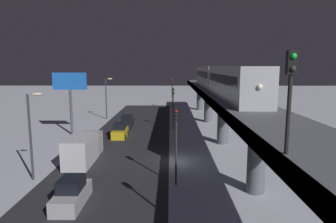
{
  "coord_description": "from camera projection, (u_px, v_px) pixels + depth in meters",
  "views": [
    {
      "loc": [
        0.14,
        29.43,
        9.81
      ],
      "look_at": [
        0.51,
        -16.8,
        2.69
      ],
      "focal_mm": 31.6,
      "sensor_mm": 36.0,
      "label": 1
    }
  ],
  "objects": [
    {
      "name": "sedan_silver",
      "position": [
        72.0,
        194.0,
        21.03
      ],
      "size": [
        1.8,
        4.32,
        1.97
      ],
      "color": "#B2B2B7",
      "rests_on": "ground_plane"
    },
    {
      "name": "avenue_asphalt",
      "position": [
        116.0,
        162.0,
        30.62
      ],
      "size": [
        11.0,
        88.51,
        0.01
      ],
      "primitive_type": "cube",
      "color": "#28282D",
      "rests_on": "ground_plane"
    },
    {
      "name": "ground_plane",
      "position": [
        172.0,
        162.0,
        30.58
      ],
      "size": [
        240.0,
        240.0,
        0.0
      ],
      "primitive_type": "plane",
      "color": "silver"
    },
    {
      "name": "elevated_railway",
      "position": [
        236.0,
        109.0,
        29.69
      ],
      "size": [
        5.0,
        88.51,
        6.4
      ],
      "color": "slate",
      "rests_on": "ground_plane"
    },
    {
      "name": "rail_signal",
      "position": [
        290.0,
        84.0,
        11.16
      ],
      "size": [
        0.36,
        0.41,
        4.0
      ],
      "color": "black",
      "rests_on": "elevated_railway"
    },
    {
      "name": "traffic_light_mid",
      "position": [
        173.0,
        103.0,
        45.98
      ],
      "size": [
        0.32,
        0.44,
        6.4
      ],
      "color": "#2D2D2D",
      "rests_on": "ground_plane"
    },
    {
      "name": "street_lamp_near",
      "position": [
        32.0,
        126.0,
        25.0
      ],
      "size": [
        1.35,
        0.44,
        7.65
      ],
      "color": "#38383D",
      "rests_on": "ground_plane"
    },
    {
      "name": "traffic_light_near",
      "position": [
        176.0,
        136.0,
        24.01
      ],
      "size": [
        0.32,
        0.44,
        6.4
      ],
      "color": "#2D2D2D",
      "rests_on": "ground_plane"
    },
    {
      "name": "delivery_van",
      "position": [
        84.0,
        148.0,
        30.71
      ],
      "size": [
        2.4,
        7.4,
        2.8
      ],
      "color": "#B2B2B7",
      "rests_on": "ground_plane"
    },
    {
      "name": "traffic_light_distant",
      "position": [
        172.0,
        85.0,
        89.93
      ],
      "size": [
        0.32,
        0.44,
        6.4
      ],
      "color": "#2D2D2D",
      "rests_on": "ground_plane"
    },
    {
      "name": "sedan_black",
      "position": [
        127.0,
        122.0,
        47.79
      ],
      "size": [
        1.8,
        4.56,
        1.97
      ],
      "color": "black",
      "rests_on": "ground_plane"
    },
    {
      "name": "traffic_light_far",
      "position": [
        172.0,
        91.0,
        67.96
      ],
      "size": [
        0.32,
        0.44,
        6.4
      ],
      "color": "#2D2D2D",
      "rests_on": "ground_plane"
    },
    {
      "name": "sedan_yellow",
      "position": [
        120.0,
        131.0,
        41.25
      ],
      "size": [
        1.91,
        4.17,
        1.97
      ],
      "color": "gold",
      "rests_on": "ground_plane"
    },
    {
      "name": "street_lamp_far",
      "position": [
        107.0,
        93.0,
        54.65
      ],
      "size": [
        1.35,
        0.44,
        7.65
      ],
      "color": "#38383D",
      "rests_on": "ground_plane"
    },
    {
      "name": "commercial_billboard",
      "position": [
        70.0,
        87.0,
        41.85
      ],
      "size": [
        4.8,
        0.36,
        8.9
      ],
      "color": "#4C4C51",
      "rests_on": "ground_plane"
    },
    {
      "name": "subway_train",
      "position": [
        219.0,
        78.0,
        40.22
      ],
      "size": [
        2.94,
        36.87,
        3.4
      ],
      "color": "#B7BABF",
      "rests_on": "elevated_railway"
    }
  ]
}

